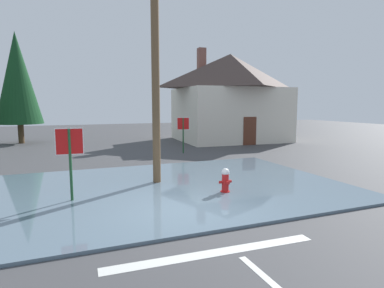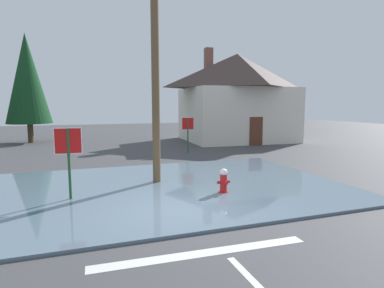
% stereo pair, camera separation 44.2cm
% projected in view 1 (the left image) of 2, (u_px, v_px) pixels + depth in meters
% --- Properties ---
extents(ground_plane, '(80.00, 80.00, 0.10)m').
position_uv_depth(ground_plane, '(184.00, 214.00, 8.49)').
color(ground_plane, '#424244').
extents(flood_puddle, '(13.01, 8.09, 0.08)m').
position_uv_depth(flood_puddle, '(155.00, 189.00, 10.71)').
color(flood_puddle, slate).
rests_on(flood_puddle, ground).
extents(lane_stop_bar, '(4.38, 0.45, 0.01)m').
position_uv_depth(lane_stop_bar, '(215.00, 253.00, 6.16)').
color(lane_stop_bar, silver).
rests_on(lane_stop_bar, ground).
extents(stop_sign_near, '(0.77, 0.08, 2.20)m').
position_uv_depth(stop_sign_near, '(70.00, 150.00, 9.11)').
color(stop_sign_near, '#1E4C28').
rests_on(stop_sign_near, ground).
extents(fire_hydrant, '(0.43, 0.36, 0.85)m').
position_uv_depth(fire_hydrant, '(225.00, 182.00, 10.15)').
color(fire_hydrant, red).
rests_on(fire_hydrant, ground).
extents(utility_pole, '(1.60, 0.28, 7.85)m').
position_uv_depth(utility_pole, '(155.00, 69.00, 11.00)').
color(utility_pole, brown).
rests_on(utility_pole, ground).
extents(stop_sign_far, '(0.70, 0.20, 2.11)m').
position_uv_depth(stop_sign_far, '(183.00, 128.00, 18.65)').
color(stop_sign_far, '#1E4C28').
rests_on(stop_sign_far, ground).
extents(house, '(8.84, 7.58, 7.35)m').
position_uv_depth(house, '(230.00, 96.00, 25.24)').
color(house, silver).
rests_on(house, ground).
extents(pine_tree_short_left, '(3.24, 3.24, 8.09)m').
position_uv_depth(pine_tree_short_left, '(17.00, 78.00, 22.96)').
color(pine_tree_short_left, '#4C3823').
rests_on(pine_tree_short_left, ground).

